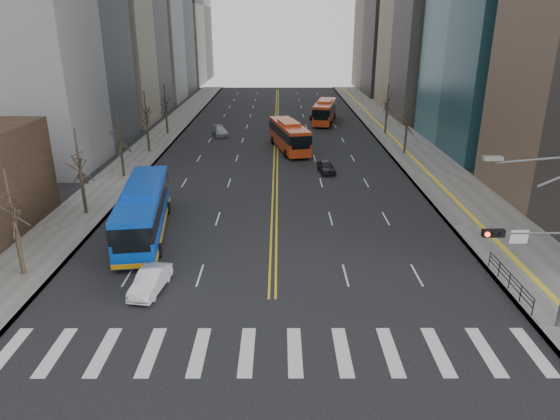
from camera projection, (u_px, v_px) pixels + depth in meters
name	position (u px, v px, depth m)	size (l,w,h in m)	color
ground	(271.00, 352.00, 24.62)	(220.00, 220.00, 0.00)	black
sidewalk_right	(407.00, 144.00, 66.79)	(7.00, 130.00, 0.15)	slate
sidewalk_left	(153.00, 145.00, 66.74)	(5.00, 130.00, 0.15)	slate
crosswalk	(271.00, 351.00, 24.62)	(26.70, 4.00, 0.01)	silver
centerline	(276.00, 130.00, 76.16)	(0.55, 100.00, 0.01)	gold
signal_mast	(547.00, 245.00, 24.82)	(5.37, 0.37, 9.39)	slate
pedestrian_railing	(510.00, 278.00, 29.98)	(0.06, 6.06, 1.02)	black
street_trees	(211.00, 123.00, 55.29)	(35.20, 47.20, 7.60)	#2F261C
blue_bus	(144.00, 209.00, 37.80)	(4.64, 13.69, 3.87)	#0C40B9
red_bus_near	(289.00, 134.00, 63.44)	(5.23, 11.98, 3.69)	red
red_bus_far	(325.00, 110.00, 81.29)	(4.87, 11.94, 3.68)	red
car_white	(150.00, 281.00, 30.00)	(1.41, 4.04, 1.33)	silver
car_dark_mid	(326.00, 167.00, 54.14)	(1.54, 3.83, 1.30)	black
car_silver	(220.00, 131.00, 72.31)	(1.78, 4.37, 1.27)	#9FA0A5
car_dark_far	(317.00, 115.00, 85.35)	(2.28, 4.93, 1.37)	black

